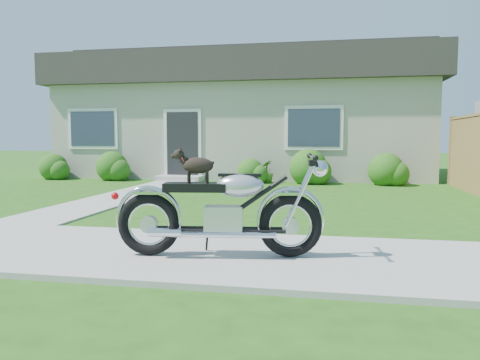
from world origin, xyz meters
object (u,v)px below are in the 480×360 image
Objects in this scene: potted_plant_left at (113,169)px; motorcycle_with_dog at (223,209)px; potted_plant_right at (267,172)px; house at (247,115)px.

motorcycle_with_dog reaches higher than potted_plant_left.
potted_plant_left is at bearing 180.00° from potted_plant_right.
motorcycle_with_dog reaches higher than potted_plant_right.
potted_plant_left is 0.32× the size of motorcycle_with_dog.
potted_plant_right is at bearing 86.70° from motorcycle_with_dog.
house reaches higher than motorcycle_with_dog.
motorcycle_with_dog is at bearing -57.63° from potted_plant_left.
potted_plant_right is (1.19, -3.44, -1.83)m from house.
motorcycle_with_dog is at bearing -85.35° from potted_plant_right.
potted_plant_left is (-3.62, -3.44, -1.80)m from house.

